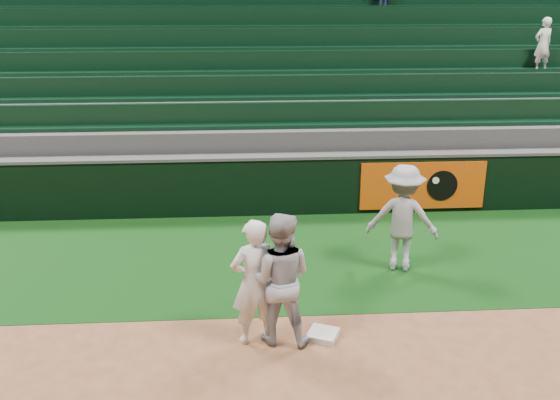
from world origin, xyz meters
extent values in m
plane|color=brown|center=(0.00, 0.00, 0.00)|extent=(70.00, 70.00, 0.00)
cube|color=black|center=(0.00, 3.00, 0.00)|extent=(36.00, 4.20, 0.01)
cube|color=silver|center=(0.32, 0.32, 0.04)|extent=(0.50, 0.50, 0.09)
imported|color=silver|center=(-0.60, 0.31, 0.87)|extent=(0.74, 0.60, 1.74)
imported|color=#9EA1A9|center=(-0.26, 0.31, 0.91)|extent=(1.00, 0.84, 1.82)
imported|color=#979AA4|center=(1.89, 2.39, 0.91)|extent=(1.31, 0.99, 1.80)
cube|color=black|center=(0.00, 5.20, 0.60)|extent=(36.00, 0.35, 1.20)
cube|color=#D84C0A|center=(3.00, 5.01, 0.60)|extent=(2.60, 0.05, 1.00)
cylinder|color=black|center=(3.40, 4.98, 0.60)|extent=(0.64, 0.02, 0.64)
cylinder|color=white|center=(3.25, 4.96, 0.72)|extent=(0.14, 0.02, 0.14)
cube|color=#424244|center=(0.00, 5.20, 1.22)|extent=(36.00, 0.40, 0.06)
cube|color=#37373A|center=(0.00, 5.92, 0.82)|extent=(36.00, 0.85, 1.65)
cube|color=black|center=(0.00, 6.18, 1.90)|extent=(36.00, 0.14, 0.50)
cube|color=black|center=(0.00, 6.01, 1.69)|extent=(36.00, 0.45, 0.08)
cube|color=#37373A|center=(0.00, 6.78, 1.05)|extent=(36.00, 0.85, 2.10)
cube|color=black|center=(0.00, 7.03, 2.35)|extent=(36.00, 0.14, 0.50)
cube|color=black|center=(0.00, 6.86, 2.14)|extent=(36.00, 0.45, 0.08)
cube|color=#37373A|center=(0.00, 7.62, 1.27)|extent=(36.00, 0.85, 2.55)
cube|color=black|center=(0.00, 7.88, 2.80)|extent=(36.00, 0.14, 0.50)
cube|color=black|center=(0.00, 7.71, 2.59)|extent=(36.00, 0.45, 0.08)
cube|color=#37373A|center=(0.00, 8.47, 1.50)|extent=(36.00, 0.85, 3.00)
cube|color=black|center=(0.00, 8.73, 3.25)|extent=(36.00, 0.14, 0.50)
cube|color=black|center=(0.00, 8.56, 3.04)|extent=(36.00, 0.45, 0.08)
cube|color=#37373A|center=(0.00, 9.32, 1.73)|extent=(36.00, 0.85, 3.45)
cube|color=black|center=(0.00, 9.58, 3.70)|extent=(36.00, 0.14, 0.50)
cube|color=black|center=(0.00, 9.41, 3.49)|extent=(36.00, 0.45, 0.08)
cube|color=#37373A|center=(0.00, 10.18, 1.95)|extent=(36.00, 0.85, 3.90)
cube|color=black|center=(0.00, 10.26, 3.94)|extent=(36.00, 0.45, 0.08)
cube|color=#37373A|center=(0.00, 11.02, 2.17)|extent=(36.00, 0.85, 4.35)
imported|color=white|center=(6.41, 7.58, 3.18)|extent=(0.51, 0.40, 1.25)
camera|label=1|loc=(-0.73, -7.01, 4.56)|focal=40.00mm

